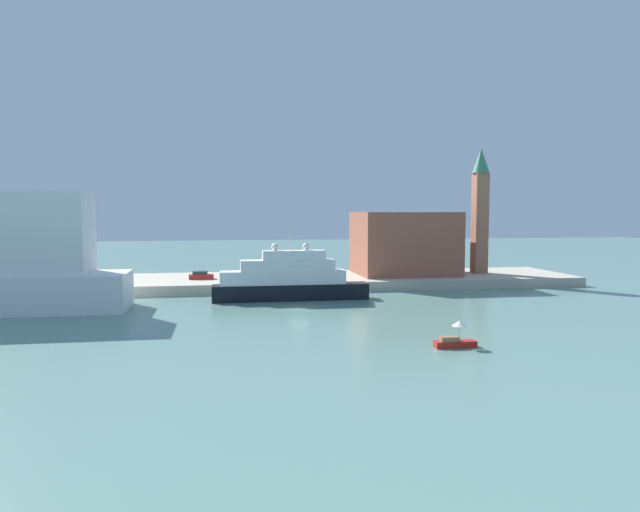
% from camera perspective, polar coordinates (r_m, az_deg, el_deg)
% --- Properties ---
extents(ground, '(400.00, 400.00, 0.00)m').
position_cam_1_polar(ground, '(83.48, -1.99, -5.19)').
color(ground, slate).
extents(quay_dock, '(110.00, 20.81, 1.71)m').
position_cam_1_polar(quay_dock, '(109.33, -3.76, -2.47)').
color(quay_dock, '#B7AD99').
rests_on(quay_dock, ground).
extents(large_yacht, '(24.32, 3.53, 11.68)m').
position_cam_1_polar(large_yacht, '(91.81, -3.10, -2.36)').
color(large_yacht, black).
rests_on(large_yacht, ground).
extents(small_motorboat, '(4.31, 1.55, 2.73)m').
position_cam_1_polar(small_motorboat, '(62.06, 12.98, -7.81)').
color(small_motorboat, '#B22319').
rests_on(small_motorboat, ground).
extents(harbor_building, '(18.34, 15.80, 11.98)m').
position_cam_1_polar(harbor_building, '(114.98, 8.14, 1.26)').
color(harbor_building, '#93513D').
rests_on(harbor_building, quay_dock).
extents(bell_tower, '(3.38, 3.38, 24.31)m').
position_cam_1_polar(bell_tower, '(119.23, 15.27, 4.78)').
color(bell_tower, '#9E664C').
rests_on(bell_tower, quay_dock).
extents(parked_car, '(4.33, 1.78, 1.42)m').
position_cam_1_polar(parked_car, '(107.35, -11.46, -1.88)').
color(parked_car, '#B21E1E').
rests_on(parked_car, quay_dock).
extents(person_figure, '(0.36, 0.36, 1.81)m').
position_cam_1_polar(person_figure, '(100.75, -9.27, -2.13)').
color(person_figure, maroon).
rests_on(person_figure, quay_dock).
extents(mooring_bollard, '(0.42, 0.42, 0.70)m').
position_cam_1_polar(mooring_bollard, '(100.20, -3.10, -2.40)').
color(mooring_bollard, black).
rests_on(mooring_bollard, quay_dock).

